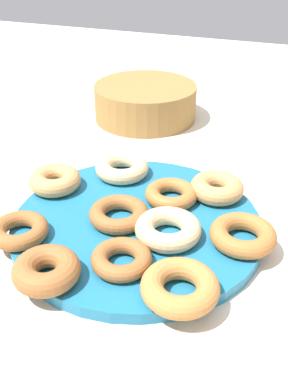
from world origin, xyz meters
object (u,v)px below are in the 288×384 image
Objects in this scene: donut_10 at (55,180)px; basket at (145,102)px; donut_plate at (137,224)px; donut_7 at (121,259)px; donut_4 at (217,188)px; donut_5 at (243,233)px; donut_6 at (180,287)px; donut_3 at (122,168)px; donut_1 at (46,270)px; donut_2 at (119,214)px; donut_8 at (19,230)px; donut_9 at (171,194)px; donut_0 at (168,229)px.

donut_10 is 0.37× the size of basket.
donut_7 reaches higher than donut_plate.
donut_4 reaches higher than donut_7.
donut_10 is (-0.25, -0.07, -0.00)m from donut_4.
donut_6 reaches higher than donut_5.
donut_plate is 1.61× the size of basket.
donut_10 reaches higher than donut_3.
donut_10 reaches higher than donut_plate.
donut_1 is 0.22m from donut_10.
donut_10 is (-0.10, 0.19, -0.00)m from donut_1.
donut_5 is at bearing 68.44° from donut_6.
donut_4 is at bearing 14.93° from donut_10.
donut_8 is (-0.11, -0.08, -0.00)m from donut_2.
donut_10 reaches higher than donut_7.
donut_5 reaches higher than donut_8.
donut_6 is 0.20m from donut_9.
donut_8 is at bearing -143.62° from donut_2.
donut_4 is at bearing 59.65° from donut_1.
donut_4 reaches higher than donut_plate.
donut_4 and donut_10 have the same top height.
donut_0 is at bearing -164.07° from donut_5.
donut_0 is 1.17× the size of donut_7.
donut_9 is (0.10, -0.05, -0.00)m from donut_3.
donut_4 is at bearing -52.53° from basket.
donut_plate is at bearing -178.34° from donut_5.
donut_3 is 0.11m from donut_9.
donut_2 is (-0.08, 0.01, -0.00)m from donut_0.
donut_10 reaches higher than donut_9.
donut_3 is 0.97× the size of donut_6.
donut_3 is at bearing 42.28° from donut_10.
donut_10 is at bearing -171.31° from donut_9.
donut_1 is 0.15m from donut_2.
donut_5 reaches higher than donut_9.
donut_1 is 1.00× the size of donut_4.
donut_5 is 0.14m from donut_9.
donut_6 reaches higher than donut_9.
donut_2 is 0.93× the size of donut_6.
donut_0 is at bearing -66.12° from basket.
donut_8 is 0.23m from donut_9.
donut_1 reaches higher than donut_3.
donut_4 is 0.23m from donut_6.
donut_3 is at bearing 153.71° from donut_5.
donut_3 reaches higher than donut_7.
donut_4 is (0.16, -0.01, 0.00)m from donut_3.
donut_10 is (-0.08, -0.08, 0.00)m from donut_3.
donut_1 is 0.93× the size of donut_5.
donut_4 is at bearing 120.31° from donut_5.
donut_0 is 0.11m from donut_6.
basket is at bearing 125.78° from donut_5.
donut_7 is (-0.08, -0.20, -0.00)m from donut_4.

